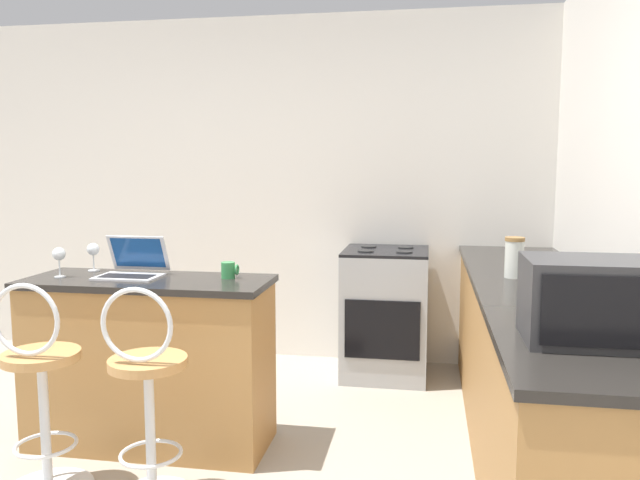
% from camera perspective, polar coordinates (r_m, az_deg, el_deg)
% --- Properties ---
extents(wall_back, '(12.00, 0.06, 2.60)m').
position_cam_1_polar(wall_back, '(4.82, -3.20, 4.58)').
color(wall_back, silver).
rests_on(wall_back, ground_plane).
extents(breakfast_bar, '(1.29, 0.50, 0.90)m').
position_cam_1_polar(breakfast_bar, '(3.50, -15.28, -10.69)').
color(breakfast_bar, '#9E703D').
rests_on(breakfast_bar, ground_plane).
extents(counter_right, '(0.67, 3.02, 0.90)m').
position_cam_1_polar(counter_right, '(3.38, 19.48, -11.45)').
color(counter_right, '#9E703D').
rests_on(counter_right, ground_plane).
extents(bar_stool_near, '(0.40, 0.40, 0.99)m').
position_cam_1_polar(bar_stool_near, '(3.14, -24.16, -12.88)').
color(bar_stool_near, silver).
rests_on(bar_stool_near, ground_plane).
extents(bar_stool_far, '(0.40, 0.40, 0.99)m').
position_cam_1_polar(bar_stool_far, '(2.90, -15.50, -14.20)').
color(bar_stool_far, silver).
rests_on(bar_stool_far, ground_plane).
extents(laptop, '(0.33, 0.28, 0.21)m').
position_cam_1_polar(laptop, '(3.48, -16.74, -2.29)').
color(laptop, silver).
rests_on(laptop, breakfast_bar).
extents(microwave, '(0.45, 0.34, 0.28)m').
position_cam_1_polar(microwave, '(2.28, 23.77, -5.12)').
color(microwave, '#2D2D30').
rests_on(microwave, counter_right).
extents(toaster, '(0.20, 0.29, 0.19)m').
position_cam_1_polar(toaster, '(2.77, 21.57, -3.98)').
color(toaster, '#9EA3A8').
rests_on(toaster, counter_right).
extents(stove_range, '(0.59, 0.61, 0.91)m').
position_cam_1_polar(stove_range, '(4.47, 5.99, -6.62)').
color(stove_range, '#9EA3A8').
rests_on(stove_range, ground_plane).
extents(mug_green, '(0.09, 0.07, 0.09)m').
position_cam_1_polar(mug_green, '(3.30, -8.34, -2.75)').
color(mug_green, '#338447').
rests_on(mug_green, breakfast_bar).
extents(wine_glass_short, '(0.07, 0.07, 0.16)m').
position_cam_1_polar(wine_glass_short, '(3.57, -22.76, -1.28)').
color(wine_glass_short, silver).
rests_on(wine_glass_short, breakfast_bar).
extents(wine_glass_tall, '(0.07, 0.07, 0.16)m').
position_cam_1_polar(wine_glass_tall, '(3.71, -20.03, -0.93)').
color(wine_glass_tall, silver).
rests_on(wine_glass_tall, breakfast_bar).
extents(storage_jar, '(0.10, 0.10, 0.21)m').
position_cam_1_polar(storage_jar, '(3.43, 17.34, -1.52)').
color(storage_jar, silver).
rests_on(storage_jar, counter_right).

